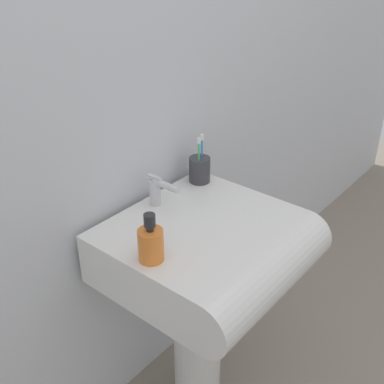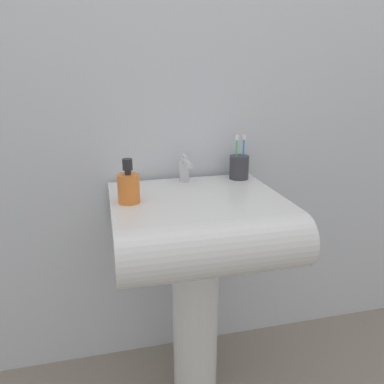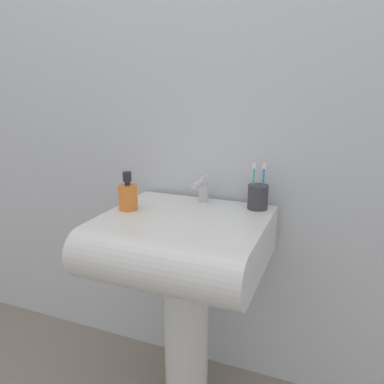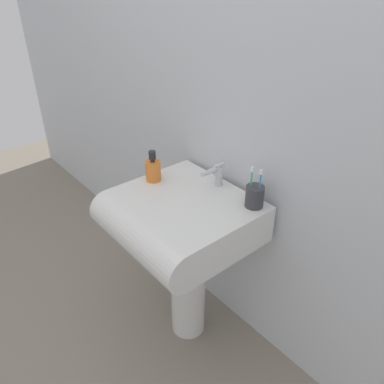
% 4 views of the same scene
% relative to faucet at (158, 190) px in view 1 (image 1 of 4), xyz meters
% --- Properties ---
extents(wall_back, '(5.00, 0.05, 2.40)m').
position_rel_faucet_xyz_m(wall_back, '(-0.00, 0.11, 0.33)').
color(wall_back, silver).
rests_on(wall_back, ground).
extents(sink_pedestal, '(0.17, 0.17, 0.64)m').
position_rel_faucet_xyz_m(sink_pedestal, '(-0.00, -0.17, -0.55)').
color(sink_pedestal, white).
rests_on(sink_pedestal, ground).
extents(sink_basin, '(0.58, 0.56, 0.17)m').
position_rel_faucet_xyz_m(sink_basin, '(-0.00, -0.23, -0.14)').
color(sink_basin, white).
rests_on(sink_basin, sink_pedestal).
extents(faucet, '(0.04, 0.13, 0.10)m').
position_rel_faucet_xyz_m(faucet, '(0.00, 0.00, 0.00)').
color(faucet, silver).
rests_on(faucet, sink_basin).
extents(toothbrush_cup, '(0.08, 0.08, 0.18)m').
position_rel_faucet_xyz_m(toothbrush_cup, '(0.22, 0.00, -0.01)').
color(toothbrush_cup, '#38383D').
rests_on(toothbrush_cup, sink_basin).
extents(soap_bottle, '(0.07, 0.07, 0.14)m').
position_rel_faucet_xyz_m(soap_bottle, '(-0.23, -0.18, -0.00)').
color(soap_bottle, orange).
rests_on(soap_bottle, sink_basin).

